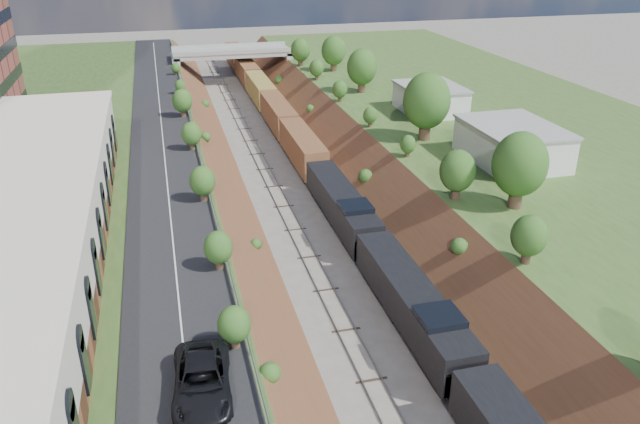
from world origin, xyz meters
TOP-DOWN VIEW (x-y plane):
  - platform_left at (-33.00, 60.00)m, footprint 44.00×180.00m
  - platform_right at (33.00, 60.00)m, footprint 44.00×180.00m
  - embankment_left at (-11.00, 60.00)m, footprint 10.00×180.00m
  - embankment_right at (11.00, 60.00)m, footprint 10.00×180.00m
  - rail_left_track at (-2.60, 60.00)m, footprint 1.58×180.00m
  - rail_right_track at (2.60, 60.00)m, footprint 1.58×180.00m
  - road at (-15.50, 60.00)m, footprint 8.00×180.00m
  - guardrail at (-11.40, 59.80)m, footprint 0.10×171.00m
  - commercial_building at (-28.00, 38.00)m, footprint 14.30×62.30m
  - overpass at (0.00, 122.00)m, footprint 24.50×8.30m
  - white_building_near at (23.50, 52.00)m, footprint 9.00×12.00m
  - white_building_far at (23.00, 74.00)m, footprint 8.00×10.00m
  - tree_right_large at (17.00, 40.00)m, footprint 5.25×5.25m
  - tree_left_crest at (-11.80, 20.00)m, footprint 2.45×2.45m
  - freight_train at (2.60, 75.65)m, footprint 3.18×144.68m
  - suv at (-14.63, 20.51)m, footprint 3.82×7.36m

SIDE VIEW (x-z plane):
  - embankment_left at x=-11.00m, z-range -5.00..5.00m
  - embankment_right at x=11.00m, z-range -5.00..5.00m
  - rail_left_track at x=-2.60m, z-range 0.00..0.18m
  - rail_right_track at x=2.60m, z-range 0.00..0.18m
  - platform_left at x=-33.00m, z-range 0.00..5.00m
  - platform_right at x=33.00m, z-range 0.00..5.00m
  - freight_train at x=2.60m, z-range 0.32..5.03m
  - overpass at x=0.00m, z-range 1.22..8.62m
  - road at x=-15.50m, z-range 5.00..5.10m
  - guardrail at x=-11.40m, z-range 5.20..5.90m
  - suv at x=-14.63m, z-range 5.10..7.08m
  - white_building_far at x=23.00m, z-range 5.00..8.60m
  - white_building_near at x=23.50m, z-range 5.00..9.00m
  - tree_left_crest at x=-11.80m, z-range 5.26..8.82m
  - commercial_building at x=-28.00m, z-range 5.01..12.01m
  - tree_right_large at x=17.00m, z-range 5.58..13.19m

